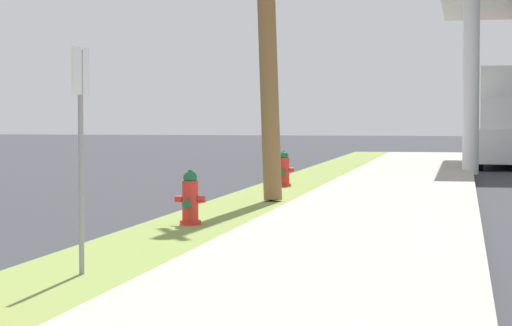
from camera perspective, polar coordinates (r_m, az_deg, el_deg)
fire_hydrant_second at (r=14.35m, az=-3.59°, el=-2.06°), size 0.42×0.38×0.74m
fire_hydrant_third at (r=22.07m, az=1.53°, el=-0.42°), size 0.42×0.37×0.74m
street_sign_post at (r=9.95m, az=-9.48°, el=2.71°), size 0.05×0.36×2.12m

